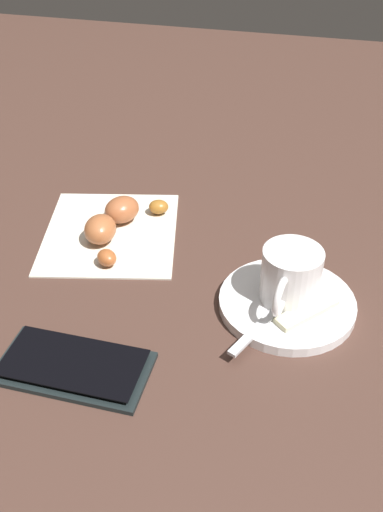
# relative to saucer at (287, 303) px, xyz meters

# --- Properties ---
(ground_plane) EXTENTS (1.80, 1.80, 0.00)m
(ground_plane) POSITION_rel_saucer_xyz_m (0.10, -0.04, -0.01)
(ground_plane) COLOR #472F26
(saucer) EXTENTS (0.14, 0.14, 0.01)m
(saucer) POSITION_rel_saucer_xyz_m (0.00, 0.00, 0.00)
(saucer) COLOR white
(saucer) RESTS_ON ground
(espresso_cup) EXTENTS (0.06, 0.09, 0.06)m
(espresso_cup) POSITION_rel_saucer_xyz_m (0.00, -0.00, 0.03)
(espresso_cup) COLOR white
(espresso_cup) RESTS_ON saucer
(teaspoon) EXTENTS (0.07, 0.13, 0.01)m
(teaspoon) POSITION_rel_saucer_xyz_m (0.00, 0.01, 0.01)
(teaspoon) COLOR silver
(teaspoon) RESTS_ON saucer
(sugar_packet) EXTENTS (0.06, 0.07, 0.01)m
(sugar_packet) POSITION_rel_saucer_xyz_m (-0.02, 0.02, 0.01)
(sugar_packet) COLOR beige
(sugar_packet) RESTS_ON saucer
(napkin) EXTENTS (0.19, 0.21, 0.00)m
(napkin) POSITION_rel_saucer_xyz_m (0.22, -0.08, -0.00)
(napkin) COLOR silver
(napkin) RESTS_ON ground
(croissant) EXTENTS (0.09, 0.15, 0.03)m
(croissant) POSITION_rel_saucer_xyz_m (0.22, -0.08, 0.01)
(croissant) COLOR #A66926
(croissant) RESTS_ON napkin
(cell_phone) EXTENTS (0.14, 0.07, 0.01)m
(cell_phone) POSITION_rel_saucer_xyz_m (0.18, 0.13, -0.00)
(cell_phone) COLOR black
(cell_phone) RESTS_ON ground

